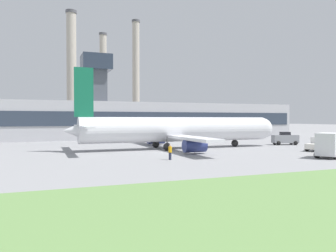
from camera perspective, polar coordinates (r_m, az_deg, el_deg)
The scene contains 10 objects.
ground_plane at distance 41.90m, azimuth 1.45°, elevation -4.62°, with size 400.00×400.00×0.00m, color gray.
terminal_building at distance 72.46m, azimuth -8.52°, elevation 1.21°, with size 84.07×10.16×17.86m.
smokestack_left at distance 103.09m, azimuth -16.45°, elevation 9.06°, with size 3.28×3.28×36.58m.
smokestack_right at distance 104.44m, azimuth -11.22°, elevation 7.40°, with size 2.46×2.46×30.92m.
smokestack_far at distance 105.92m, azimuth -5.60°, elevation 8.64°, with size 2.58×2.58×35.72m.
airplane at distance 46.98m, azimuth 1.55°, elevation -0.67°, with size 31.99×26.07×10.92m.
pushback_tug at distance 57.49m, azimuth 19.71°, elevation -2.14°, with size 4.41×2.97×2.14m.
baggage_truck at distance 40.36m, azimuth 26.40°, elevation -3.08°, with size 5.65×4.35×2.74m.
fuel_truck at distance 48.63m, azimuth 25.05°, elevation -2.84°, with size 5.12×3.74×1.83m.
ground_crew_person at distance 34.19m, azimuth 0.37°, elevation -4.55°, with size 0.50×0.50×1.60m.
Camera 1 is at (-15.92, -38.52, 4.25)m, focal length 35.00 mm.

